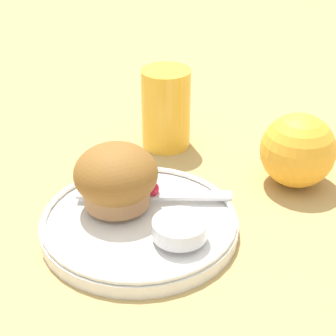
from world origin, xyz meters
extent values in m
plane|color=tan|center=(0.00, 0.00, 0.00)|extent=(3.00, 3.00, 0.00)
cylinder|color=white|center=(-0.01, -0.01, 0.01)|extent=(0.21, 0.21, 0.01)
torus|color=white|center=(-0.01, -0.01, 0.02)|extent=(0.20, 0.20, 0.01)
cylinder|color=#9E7047|center=(-0.04, 0.00, 0.03)|extent=(0.07, 0.07, 0.03)
ellipsoid|color=brown|center=(-0.04, 0.00, 0.06)|extent=(0.09, 0.09, 0.06)
cylinder|color=silver|center=(0.04, -0.01, 0.03)|extent=(0.05, 0.05, 0.02)
cylinder|color=silver|center=(0.04, -0.01, 0.03)|extent=(0.05, 0.05, 0.00)
sphere|color=#B7192D|center=(-0.03, 0.03, 0.03)|extent=(0.02, 0.02, 0.02)
sphere|color=#B7192D|center=(-0.02, 0.03, 0.03)|extent=(0.02, 0.02, 0.02)
cube|color=silver|center=(-0.01, 0.03, 0.02)|extent=(0.15, 0.10, 0.00)
sphere|color=#F4A82D|center=(0.09, 0.17, 0.04)|extent=(0.09, 0.09, 0.09)
cylinder|color=gold|center=(-0.09, 0.17, 0.05)|extent=(0.06, 0.06, 0.11)
camera|label=1|loc=(0.27, -0.39, 0.36)|focal=60.00mm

